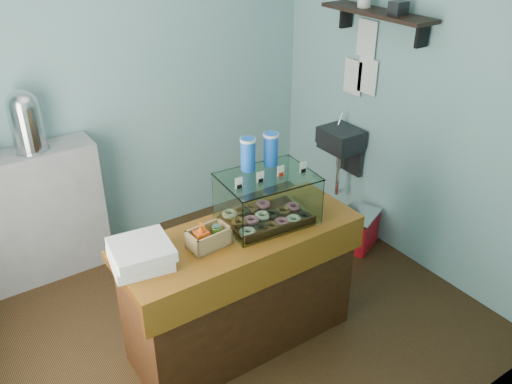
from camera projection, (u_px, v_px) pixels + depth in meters
ground at (223, 319)px, 4.05m from camera, size 3.50×3.50×0.00m
room_shell at (218, 100)px, 3.24m from camera, size 3.54×3.04×2.82m
counter at (241, 288)px, 3.64m from camera, size 1.60×0.60×0.90m
back_shelf at (38, 215)px, 4.29m from camera, size 1.00×0.32×1.10m
display_case at (265, 196)px, 3.51m from camera, size 0.63×0.48×0.54m
condiment_crate at (207, 238)px, 3.27m from camera, size 0.26×0.17×0.18m
pastry_boxes at (141, 254)px, 3.12m from camera, size 0.39×0.39×0.13m
coffee_urn at (25, 120)px, 3.93m from camera, size 0.25×0.25×0.47m
red_cooler at (358, 229)px, 4.82m from camera, size 0.46×0.41×0.33m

